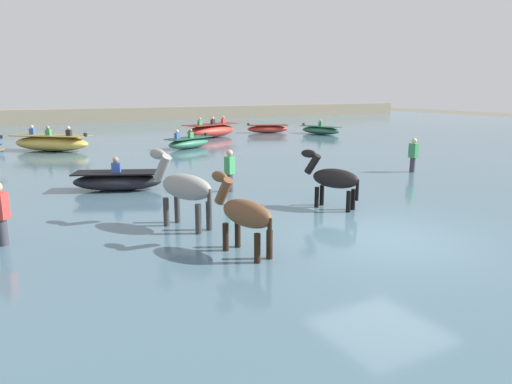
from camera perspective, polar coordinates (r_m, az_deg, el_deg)
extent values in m
plane|color=#666051|center=(10.51, 15.49, -7.05)|extent=(120.00, 120.00, 0.00)
cube|color=#476675|center=(18.68, -6.42, 2.28)|extent=(90.00, 90.00, 0.32)
ellipsoid|color=brown|center=(8.80, -1.12, -2.63)|extent=(0.74, 1.36, 0.52)
cylinder|color=black|center=(9.23, -3.72, -6.45)|extent=(0.12, 0.12, 0.88)
cylinder|color=black|center=(9.42, -2.25, -6.05)|extent=(0.12, 0.12, 0.88)
cylinder|color=black|center=(8.59, 0.15, -7.90)|extent=(0.12, 0.12, 0.88)
cylinder|color=black|center=(8.79, 1.65, -7.42)|extent=(0.12, 0.12, 0.88)
cylinder|color=brown|center=(9.22, -3.95, 0.13)|extent=(0.31, 0.51, 0.59)
ellipsoid|color=brown|center=(9.27, -4.48, 1.90)|extent=(0.29, 0.48, 0.22)
cylinder|color=black|center=(8.43, 1.68, -4.99)|extent=(0.08, 0.08, 0.55)
ellipsoid|color=gray|center=(10.60, -8.49, 0.61)|extent=(1.05, 1.53, 0.58)
cylinder|color=#31312F|center=(11.03, -10.88, -3.21)|extent=(0.14, 0.14, 0.99)
cylinder|color=#31312F|center=(11.26, -9.57, -2.84)|extent=(0.14, 0.14, 0.99)
cylinder|color=#31312F|center=(10.32, -7.04, -4.16)|extent=(0.14, 0.14, 0.99)
cylinder|color=#31312F|center=(10.57, -5.73, -3.74)|extent=(0.14, 0.14, 0.99)
cylinder|color=gray|center=(11.08, -11.34, 2.94)|extent=(0.43, 0.58, 0.67)
ellipsoid|color=gray|center=(11.15, -11.91, 4.56)|extent=(0.39, 0.54, 0.25)
cylinder|color=#31312F|center=(10.19, -5.70, -1.34)|extent=(0.09, 0.09, 0.62)
ellipsoid|color=black|center=(12.44, 9.68, 1.64)|extent=(0.98, 1.35, 0.52)
cylinder|color=black|center=(12.63, 7.41, -1.35)|extent=(0.12, 0.12, 0.88)
cylinder|color=black|center=(12.91, 8.02, -1.08)|extent=(0.12, 0.12, 0.88)
cylinder|color=black|center=(12.27, 11.19, -1.90)|extent=(0.12, 0.12, 0.88)
cylinder|color=black|center=(12.55, 11.74, -1.60)|extent=(0.12, 0.12, 0.88)
cylinder|color=black|center=(12.67, 6.93, 3.42)|extent=(0.40, 0.52, 0.59)
ellipsoid|color=black|center=(12.69, 6.44, 4.68)|extent=(0.37, 0.48, 0.22)
cylinder|color=black|center=(12.25, 12.25, 0.24)|extent=(0.08, 0.08, 0.55)
ellipsoid|color=#BC382D|center=(31.29, -5.48, 7.43)|extent=(4.38, 2.96, 0.83)
cube|color=maroon|center=(31.26, -5.50, 8.23)|extent=(4.20, 2.85, 0.04)
cube|color=#388E51|center=(30.34, -6.86, 8.39)|extent=(0.31, 0.27, 0.30)
sphere|color=tan|center=(30.33, -6.87, 8.85)|extent=(0.18, 0.18, 0.18)
cube|color=#232328|center=(31.14, -5.29, 8.53)|extent=(0.31, 0.27, 0.30)
sphere|color=beige|center=(31.12, -5.30, 8.97)|extent=(0.18, 0.18, 0.18)
cube|color=red|center=(32.06, -4.01, 8.66)|extent=(0.31, 0.27, 0.30)
sphere|color=tan|center=(32.04, -4.02, 9.09)|extent=(0.18, 0.18, 0.18)
ellipsoid|color=#BC382D|center=(34.45, 1.43, 7.69)|extent=(3.13, 2.08, 0.54)
cube|color=maroon|center=(34.43, 1.44, 8.17)|extent=(3.01, 2.00, 0.04)
cube|color=black|center=(34.27, -0.96, 8.27)|extent=(0.17, 0.19, 0.18)
ellipsoid|color=black|center=(15.26, -16.54, 1.22)|extent=(2.90, 2.04, 0.54)
cube|color=black|center=(15.21, -16.61, 2.30)|extent=(2.78, 1.96, 0.04)
cube|color=#3356A8|center=(15.11, -16.71, 2.88)|extent=(0.31, 0.27, 0.30)
sphere|color=#A37556|center=(15.07, -16.76, 3.78)|extent=(0.18, 0.18, 0.18)
ellipsoid|color=#337556|center=(33.64, 7.90, 7.45)|extent=(1.88, 3.29, 0.53)
cube|color=#1E4634|center=(33.62, 7.91, 7.93)|extent=(1.80, 3.15, 0.04)
cube|color=black|center=(34.50, 5.85, 8.21)|extent=(0.19, 0.16, 0.18)
cube|color=#388E51|center=(33.59, 7.89, 8.22)|extent=(0.25, 0.30, 0.30)
sphere|color=tan|center=(33.57, 7.91, 8.63)|extent=(0.18, 0.18, 0.18)
ellipsoid|color=gold|center=(26.33, -23.69, 5.46)|extent=(4.02, 3.78, 0.78)
cube|color=olive|center=(26.30, -23.76, 6.34)|extent=(3.86, 3.63, 0.04)
cube|color=black|center=(25.19, -20.10, 6.57)|extent=(0.20, 0.20, 0.18)
cube|color=#3356A8|center=(27.06, -25.65, 6.68)|extent=(0.31, 0.31, 0.30)
sphere|color=tan|center=(27.04, -25.70, 7.18)|extent=(0.18, 0.18, 0.18)
cube|color=#388E51|center=(26.14, -24.03, 6.66)|extent=(0.31, 0.31, 0.30)
sphere|color=#A37556|center=(26.12, -24.07, 7.19)|extent=(0.18, 0.18, 0.18)
cube|color=#232328|center=(25.50, -21.88, 6.73)|extent=(0.31, 0.31, 0.30)
sphere|color=beige|center=(25.48, -21.93, 7.26)|extent=(0.18, 0.18, 0.18)
cube|color=black|center=(28.84, -28.67, 5.93)|extent=(0.13, 0.17, 0.18)
ellipsoid|color=#337556|center=(25.51, -8.18, 5.91)|extent=(3.04, 2.14, 0.54)
cube|color=#1E4634|center=(25.48, -8.20, 6.55)|extent=(2.92, 2.06, 0.04)
cube|color=black|center=(26.50, -6.13, 6.98)|extent=(0.18, 0.20, 0.18)
cube|color=#3356A8|center=(24.91, -9.59, 6.77)|extent=(0.31, 0.28, 0.30)
sphere|color=beige|center=(24.89, -9.61, 7.32)|extent=(0.18, 0.18, 0.18)
cube|color=#388E51|center=(25.36, -7.97, 6.92)|extent=(0.31, 0.28, 0.30)
sphere|color=#A37556|center=(25.34, -7.99, 7.46)|extent=(0.18, 0.18, 0.18)
cylinder|color=#383842|center=(10.81, -28.47, -5.14)|extent=(0.20, 0.20, 0.88)
cylinder|color=#383842|center=(18.89, 18.53, 2.68)|extent=(0.20, 0.20, 0.88)
cube|color=#388E51|center=(18.80, 18.67, 4.81)|extent=(0.21, 0.33, 0.54)
sphere|color=beige|center=(18.75, 18.75, 5.96)|extent=(0.20, 0.20, 0.20)
cylinder|color=#383842|center=(14.49, -3.20, 0.52)|extent=(0.20, 0.20, 0.88)
cube|color=#388E51|center=(14.36, -3.23, 3.29)|extent=(0.38, 0.34, 0.54)
sphere|color=tan|center=(14.31, -3.25, 4.79)|extent=(0.20, 0.20, 0.20)
cube|color=gray|center=(48.79, -21.01, 8.53)|extent=(80.00, 2.40, 1.64)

